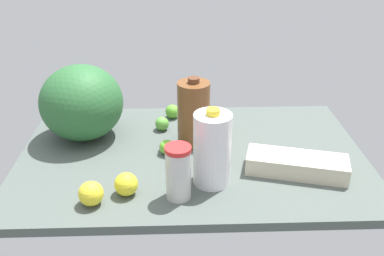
{
  "coord_description": "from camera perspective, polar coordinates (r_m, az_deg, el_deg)",
  "views": [
    {
      "loc": [
        -4.5,
        -128.87,
        80.09
      ],
      "look_at": [
        0.0,
        0.0,
        13.0
      ],
      "focal_mm": 40.0,
      "sensor_mm": 36.0,
      "label": 1
    }
  ],
  "objects": [
    {
      "name": "egg_carton",
      "position": [
        1.42,
        13.77,
        -4.78
      ],
      "size": [
        33.71,
        18.87,
        6.04
      ],
      "primitive_type": "cube",
      "rotation": [
        0.0,
        0.0,
        -0.26
      ],
      "color": "beige",
      "rests_on": "countertop"
    },
    {
      "name": "watermelon",
      "position": [
        1.6,
        -14.5,
        3.29
      ],
      "size": [
        29.92,
        29.92,
        27.57
      ],
      "primitive_type": "ellipsoid",
      "color": "#2B6332",
      "rests_on": "countertop"
    },
    {
      "name": "tumbler_cup",
      "position": [
        1.25,
        -1.83,
        -5.91
      ],
      "size": [
        7.66,
        7.66,
        17.04
      ],
      "color": "silver",
      "rests_on": "countertop"
    },
    {
      "name": "lime_near_front",
      "position": [
        1.74,
        -2.65,
        2.22
      ],
      "size": [
        5.65,
        5.65,
        5.65
      ],
      "primitive_type": "sphere",
      "color": "#5DAC30",
      "rests_on": "countertop"
    },
    {
      "name": "lime_loose",
      "position": [
        1.65,
        -4.01,
        0.58
      ],
      "size": [
        5.27,
        5.27,
        5.27
      ],
      "primitive_type": "sphere",
      "color": "#5DAA3D",
      "rests_on": "countertop"
    },
    {
      "name": "chocolate_milk_jug",
      "position": [
        1.51,
        0.21,
        1.94
      ],
      "size": [
        11.45,
        11.45,
        25.35
      ],
      "color": "brown",
      "rests_on": "countertop"
    },
    {
      "name": "lime_beside_bowl",
      "position": [
        1.49,
        -3.38,
        -2.5
      ],
      "size": [
        5.21,
        5.21,
        5.21
      ],
      "primitive_type": "sphere",
      "color": "#6AB832",
      "rests_on": "countertop"
    },
    {
      "name": "countertop",
      "position": [
        1.51,
        0.0,
        -3.87
      ],
      "size": [
        120.0,
        76.0,
        3.0
      ],
      "primitive_type": "cube",
      "color": "#4B5550",
      "rests_on": "ground"
    },
    {
      "name": "lemon_by_jug",
      "position": [
        1.3,
        -8.78,
        -7.41
      ],
      "size": [
        7.12,
        7.12,
        7.12
      ],
      "primitive_type": "sphere",
      "color": "yellow",
      "rests_on": "countertop"
    },
    {
      "name": "lemon_far_back",
      "position": [
        1.28,
        -13.32,
        -8.5
      ],
      "size": [
        7.29,
        7.29,
        7.29
      ],
      "primitive_type": "sphere",
      "color": "yellow",
      "rests_on": "countertop"
    },
    {
      "name": "milk_jug",
      "position": [
        1.29,
        2.7,
        -2.83
      ],
      "size": [
        11.53,
        11.53,
        25.16
      ],
      "color": "white",
      "rests_on": "countertop"
    }
  ]
}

